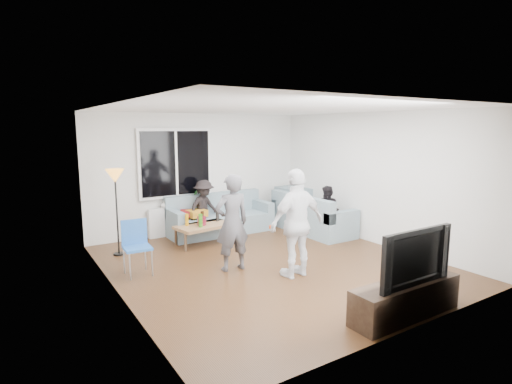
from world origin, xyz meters
TOP-DOWN VIEW (x-y plane):
  - floor at (0.00, 0.00)m, footprint 5.00×5.50m
  - ceiling at (0.00, 0.00)m, footprint 5.00×5.50m
  - wall_back at (0.00, 2.77)m, footprint 5.00×0.04m
  - wall_front at (0.00, -2.77)m, footprint 5.00×0.04m
  - wall_left at (-2.52, 0.00)m, footprint 0.04×5.50m
  - wall_right at (2.52, 0.00)m, footprint 0.04×5.50m
  - window_frame at (-0.60, 2.69)m, footprint 1.62×0.06m
  - window_glass at (-0.60, 2.65)m, footprint 1.50×0.02m
  - window_mullion at (-0.60, 2.64)m, footprint 0.05×0.03m
  - radiator at (-0.60, 2.65)m, footprint 1.30×0.12m
  - potted_plant at (-0.22, 2.62)m, footprint 0.20×0.17m
  - vase at (-0.91, 2.62)m, footprint 0.17×0.17m
  - sofa_back_section at (0.24, 2.27)m, footprint 2.30×0.85m
  - sofa_right_section at (2.02, 1.28)m, footprint 2.00×0.85m
  - sofa_corner at (2.40, 2.27)m, footprint 0.85×0.85m
  - cushion_yellow at (-0.34, 2.25)m, footprint 0.42×0.37m
  - cushion_red at (-0.46, 2.33)m, footprint 0.43×0.40m
  - coffee_table at (-0.44, 1.67)m, footprint 1.18×0.77m
  - pitcher at (-0.50, 1.65)m, footprint 0.17×0.17m
  - side_chair at (-2.05, 0.67)m, footprint 0.42×0.42m
  - floor_lamp at (-2.05, 1.88)m, footprint 0.32×0.32m
  - player_left at (-0.68, 0.09)m, footprint 0.60×0.42m
  - player_right at (0.03, -0.69)m, footprint 1.01×0.46m
  - spectator_right at (2.02, 0.79)m, footprint 0.56×0.63m
  - spectator_back at (-0.14, 2.30)m, footprint 0.87×0.66m
  - tv_console at (0.30, -2.50)m, footprint 1.60×0.40m
  - television at (0.30, -2.50)m, footprint 1.19×0.16m
  - bottle_c at (-0.38, 1.87)m, footprint 0.07×0.07m
  - bottle_e at (-0.07, 1.81)m, footprint 0.07×0.07m
  - bottle_b at (-0.58, 1.52)m, footprint 0.08×0.08m
  - bottle_a at (-0.76, 1.77)m, footprint 0.07×0.07m

SIDE VIEW (x-z plane):
  - floor at x=0.00m, z-range -0.04..0.00m
  - coffee_table at x=-0.44m, z-range 0.00..0.40m
  - tv_console at x=0.30m, z-range 0.00..0.44m
  - radiator at x=-0.60m, z-range 0.00..0.62m
  - sofa_back_section at x=0.24m, z-range 0.00..0.85m
  - sofa_right_section at x=2.02m, z-range 0.00..0.85m
  - sofa_corner at x=2.40m, z-range 0.00..0.85m
  - side_chair at x=-2.05m, z-range 0.00..0.86m
  - pitcher at x=-0.50m, z-range 0.40..0.57m
  - bottle_e at x=-0.07m, z-range 0.40..0.61m
  - cushion_yellow at x=-0.34m, z-range 0.44..0.58m
  - cushion_red at x=-0.46m, z-range 0.45..0.57m
  - bottle_c at x=-0.38m, z-range 0.40..0.63m
  - bottle_a at x=-0.76m, z-range 0.40..0.63m
  - bottle_b at x=-0.58m, z-range 0.40..0.66m
  - spectator_right at x=2.02m, z-range 0.00..1.09m
  - spectator_back at x=-0.14m, z-range 0.00..1.20m
  - vase at x=-0.91m, z-range 0.62..0.78m
  - floor_lamp at x=-2.05m, z-range 0.00..1.56m
  - television at x=0.30m, z-range 0.44..1.12m
  - potted_plant at x=-0.22m, z-range 0.62..0.95m
  - player_left at x=-0.68m, z-range 0.00..1.57m
  - player_right at x=0.03m, z-range 0.00..1.69m
  - wall_back at x=0.00m, z-range 0.00..2.60m
  - wall_front at x=0.00m, z-range 0.00..2.60m
  - wall_left at x=-2.52m, z-range 0.00..2.60m
  - wall_right at x=2.52m, z-range 0.00..2.60m
  - window_frame at x=-0.60m, z-range 0.81..2.29m
  - window_glass at x=-0.60m, z-range 0.88..2.23m
  - window_mullion at x=-0.60m, z-range 0.88..2.23m
  - ceiling at x=0.00m, z-range 2.60..2.64m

